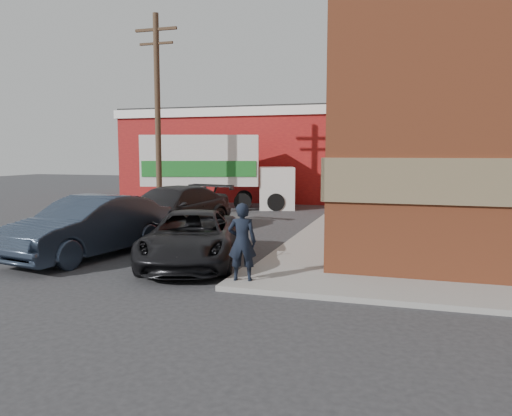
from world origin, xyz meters
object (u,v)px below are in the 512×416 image
Objects in this scene: suv_b at (170,210)px; suv_a at (191,238)px; sedan at (90,227)px; warehouse at (260,154)px; man at (242,242)px; box_truck at (216,167)px; utility_pole at (158,111)px.

suv_a is at bearing -46.22° from suv_b.
warehouse is at bearing 103.18° from sedan.
sedan is at bearing 163.58° from suv_a.
man is 0.30× the size of suv_b.
suv_b reaches higher than suv_a.
suv_b is at bearing -96.63° from box_truck.
warehouse is 20.00m from suv_a.
warehouse reaches higher than sedan.
utility_pole reaches higher than box_truck.
man is 5.35m from sedan.
man is at bearing -56.98° from suv_a.
warehouse is 7.20m from box_truck.
man reaches higher than suv_a.
utility_pole is at bearing 116.03° from sedan.
suv_a is (3.92, -19.50, -2.12)m from warehouse.
man reaches higher than suv_b.
suv_a is 0.85× the size of suv_b.
utility_pole is at bearing 133.30° from suv_b.
sedan is 12.45m from box_truck.
utility_pole is at bearing 106.09° from suv_a.
warehouse is at bearing -86.57° from man.
suv_a is 5.18m from suv_b.
suv_b is 0.73× the size of box_truck.
warehouse is 3.29× the size of suv_a.
utility_pole reaches higher than sedan.
utility_pole reaches higher than suv_b.
man is at bearing -74.46° from warehouse.
suv_a is (5.42, -8.50, -4.06)m from utility_pole.
box_truck is (-1.06, 12.33, 1.33)m from sedan.
suv_a is 0.62× the size of box_truck.
box_truck is at bearing -78.48° from man.
warehouse is 9.49× the size of man.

